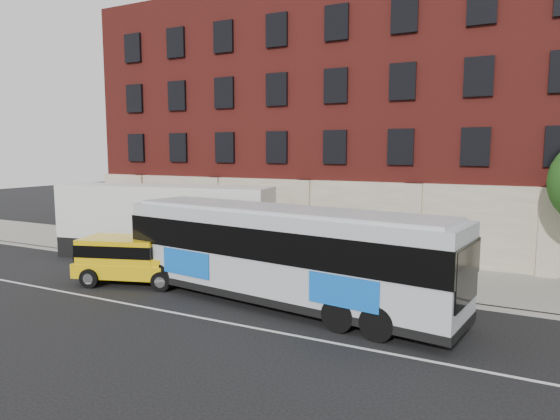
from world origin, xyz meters
The scene contains 9 objects.
ground centered at (0.00, 0.00, 0.00)m, with size 120.00×120.00×0.00m, color black.
sidewalk centered at (0.00, 9.00, 0.07)m, with size 60.00×6.00×0.15m, color #9B998C.
kerb centered at (0.00, 6.00, 0.07)m, with size 60.00×0.25×0.15m, color #9B998C.
lane_line centered at (0.00, 0.50, 0.01)m, with size 60.00×0.12×0.01m, color silver.
building centered at (-0.01, 16.92, 7.58)m, with size 30.00×12.10×15.00m.
sign_pole centered at (-8.50, 6.15, 1.45)m, with size 0.30×0.20×2.50m.
city_bus centered at (3.01, 3.11, 2.03)m, with size 13.68×4.65×3.68m.
yellow_suv centered at (-4.23, 2.80, 1.15)m, with size 5.40×3.46×2.01m.
shipping_container centered at (-6.10, 7.22, 1.95)m, with size 12.04×4.41×3.93m.
Camera 1 is at (11.12, -12.83, 5.77)m, focal length 31.40 mm.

